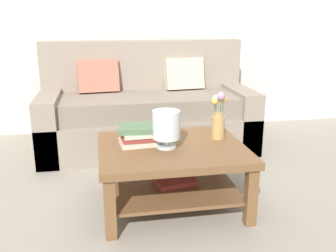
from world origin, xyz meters
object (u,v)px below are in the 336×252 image
(coffee_table, at_px, (172,162))
(glass_hurricane_vase, at_px, (167,126))
(couch, at_px, (147,112))
(book_stack_main, at_px, (138,135))
(flower_pitcher, at_px, (218,119))

(coffee_table, bearing_deg, glass_hurricane_vase, -153.50)
(couch, xyz_separation_m, book_stack_main, (-0.21, -1.21, 0.15))
(book_stack_main, bearing_deg, couch, 80.07)
(book_stack_main, bearing_deg, flower_pitcher, 3.65)
(couch, xyz_separation_m, glass_hurricane_vase, (-0.03, -1.31, 0.23))
(coffee_table, distance_m, flower_pitcher, 0.46)
(glass_hurricane_vase, bearing_deg, book_stack_main, 153.44)
(book_stack_main, xyz_separation_m, flower_pitcher, (0.59, 0.04, 0.08))
(glass_hurricane_vase, bearing_deg, couch, 88.76)
(glass_hurricane_vase, bearing_deg, flower_pitcher, 17.84)
(couch, bearing_deg, glass_hurricane_vase, -91.24)
(book_stack_main, bearing_deg, coffee_table, -17.60)
(couch, distance_m, flower_pitcher, 1.26)
(glass_hurricane_vase, xyz_separation_m, flower_pitcher, (0.40, 0.13, -0.00))
(couch, height_order, glass_hurricane_vase, couch)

